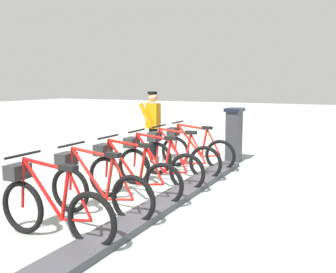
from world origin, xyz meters
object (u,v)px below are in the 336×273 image
payment_kiosk (234,134)px  bike_docked_2 (156,164)px  bike_docked_5 (50,205)px  worker_near_rack (153,124)px  bike_docked_0 (194,149)px  bike_docked_1 (177,156)px  bike_docked_4 (96,187)px  bike_docked_3 (130,174)px

payment_kiosk → bike_docked_2: bearing=78.2°
bike_docked_5 → worker_near_rack: worker_near_rack is taller
payment_kiosk → bike_docked_2: size_ratio=0.74×
bike_docked_5 → payment_kiosk: bearing=-96.2°
bike_docked_0 → bike_docked_2: bearing=90.0°
bike_docked_2 → worker_near_rack: worker_near_rack is taller
payment_kiosk → worker_near_rack: 1.91m
bike_docked_0 → worker_near_rack: 1.23m
bike_docked_2 → bike_docked_1: bearing=-90.0°
bike_docked_2 → bike_docked_5: size_ratio=1.00×
bike_docked_4 → worker_near_rack: size_ratio=1.04×
bike_docked_5 → bike_docked_3: bearing=-90.0°
bike_docked_0 → bike_docked_1: 0.85m
bike_docked_3 → bike_docked_1: bearing=-90.0°
bike_docked_0 → bike_docked_2: same height
bike_docked_0 → bike_docked_3: (0.00, 2.56, 0.00)m
payment_kiosk → bike_docked_0: bearing=60.9°
payment_kiosk → bike_docked_3: 3.64m
bike_docked_3 → bike_docked_0: bearing=-90.0°
bike_docked_0 → bike_docked_1: bearing=90.0°
bike_docked_4 → bike_docked_0: bearing=-90.0°
bike_docked_0 → bike_docked_5: (0.00, 4.26, 0.00)m
bike_docked_0 → worker_near_rack: bearing=-8.6°
bike_docked_1 → bike_docked_3: bearing=90.0°
bike_docked_5 → bike_docked_2: bearing=-90.0°
payment_kiosk → worker_near_rack: worker_near_rack is taller
bike_docked_5 → worker_near_rack: bearing=-75.8°
payment_kiosk → bike_docked_5: (0.57, 5.29, -0.24)m
payment_kiosk → bike_docked_5: bearing=83.8°
payment_kiosk → worker_near_rack: (1.70, 0.86, 0.24)m
payment_kiosk → bike_docked_1: bearing=73.1°
bike_docked_3 → bike_docked_5: size_ratio=1.00×
bike_docked_0 → bike_docked_3: same height
bike_docked_5 → worker_near_rack: size_ratio=1.04×
bike_docked_4 → worker_near_rack: 3.78m
bike_docked_5 → bike_docked_0: bearing=-90.0°
bike_docked_3 → payment_kiosk: bearing=-99.1°
bike_docked_2 → worker_near_rack: (1.12, -1.88, 0.48)m
bike_docked_3 → bike_docked_4: size_ratio=1.00×
worker_near_rack → bike_docked_3: bearing=112.4°
payment_kiosk → bike_docked_5: payment_kiosk is taller
bike_docked_1 → bike_docked_2: bearing=90.0°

